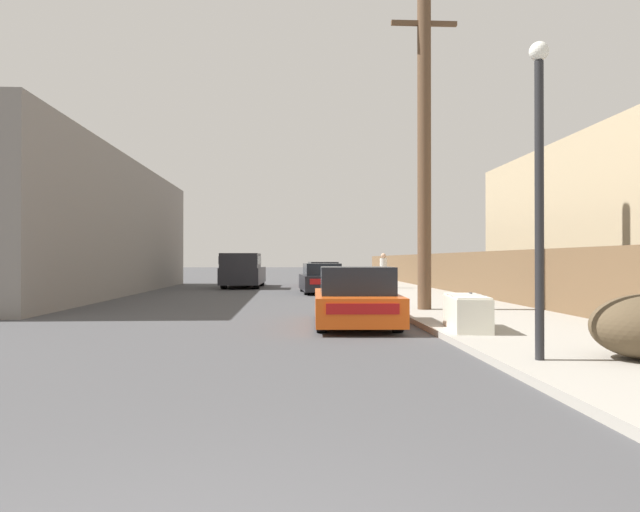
{
  "coord_description": "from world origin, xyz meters",
  "views": [
    {
      "loc": [
        0.42,
        -2.06,
        1.46
      ],
      "look_at": [
        1.08,
        10.48,
        1.55
      ],
      "focal_mm": 32.0,
      "sensor_mm": 36.0,
      "label": 1
    }
  ],
  "objects_px": {
    "car_parked_mid": "(321,279)",
    "pedestrian": "(383,270)",
    "utility_pole": "(424,147)",
    "street_lamp": "(539,173)",
    "parked_sports_car_red": "(355,299)",
    "pickup_truck": "(243,271)",
    "discarded_fridge": "(467,312)",
    "car_parked_far": "(322,275)"
  },
  "relations": [
    {
      "from": "car_parked_mid",
      "to": "street_lamp",
      "type": "xyz_separation_m",
      "value": [
        1.97,
        -17.49,
        2.01
      ]
    },
    {
      "from": "discarded_fridge",
      "to": "pedestrian",
      "type": "distance_m",
      "value": 16.19
    },
    {
      "from": "street_lamp",
      "to": "pedestrian",
      "type": "xyz_separation_m",
      "value": [
        1.1,
        19.48,
        -1.66
      ]
    },
    {
      "from": "utility_pole",
      "to": "pedestrian",
      "type": "height_order",
      "value": "utility_pole"
    },
    {
      "from": "parked_sports_car_red",
      "to": "utility_pole",
      "type": "distance_m",
      "value": 5.26
    },
    {
      "from": "discarded_fridge",
      "to": "street_lamp",
      "type": "xyz_separation_m",
      "value": [
        -0.05,
        -3.33,
        2.18
      ]
    },
    {
      "from": "car_parked_far",
      "to": "utility_pole",
      "type": "height_order",
      "value": "utility_pole"
    },
    {
      "from": "discarded_fridge",
      "to": "pickup_truck",
      "type": "height_order",
      "value": "pickup_truck"
    },
    {
      "from": "car_parked_far",
      "to": "pedestrian",
      "type": "relative_size",
      "value": 2.79
    },
    {
      "from": "pickup_truck",
      "to": "car_parked_far",
      "type": "bearing_deg",
      "value": -156.54
    },
    {
      "from": "parked_sports_car_red",
      "to": "pedestrian",
      "type": "bearing_deg",
      "value": 80.59
    },
    {
      "from": "street_lamp",
      "to": "pickup_truck",
      "type": "bearing_deg",
      "value": 104.49
    },
    {
      "from": "discarded_fridge",
      "to": "street_lamp",
      "type": "bearing_deg",
      "value": -83.81
    },
    {
      "from": "utility_pole",
      "to": "pedestrian",
      "type": "distance_m",
      "value": 12.22
    },
    {
      "from": "parked_sports_car_red",
      "to": "utility_pole",
      "type": "height_order",
      "value": "utility_pole"
    },
    {
      "from": "car_parked_far",
      "to": "pedestrian",
      "type": "height_order",
      "value": "pedestrian"
    },
    {
      "from": "discarded_fridge",
      "to": "utility_pole",
      "type": "bearing_deg",
      "value": 93.94
    },
    {
      "from": "pickup_truck",
      "to": "pedestrian",
      "type": "xyz_separation_m",
      "value": [
        6.92,
        -3.02,
        0.07
      ]
    },
    {
      "from": "car_parked_far",
      "to": "pedestrian",
      "type": "bearing_deg",
      "value": -63.12
    },
    {
      "from": "utility_pole",
      "to": "street_lamp",
      "type": "bearing_deg",
      "value": -92.19
    },
    {
      "from": "street_lamp",
      "to": "pedestrian",
      "type": "height_order",
      "value": "street_lamp"
    },
    {
      "from": "car_parked_mid",
      "to": "pedestrian",
      "type": "xyz_separation_m",
      "value": [
        3.08,
        1.99,
        0.35
      ]
    },
    {
      "from": "car_parked_far",
      "to": "street_lamp",
      "type": "xyz_separation_m",
      "value": [
        1.54,
        -24.23,
        1.99
      ]
    },
    {
      "from": "car_parked_mid",
      "to": "pedestrian",
      "type": "bearing_deg",
      "value": 30.21
    },
    {
      "from": "street_lamp",
      "to": "discarded_fridge",
      "type": "bearing_deg",
      "value": 89.1
    },
    {
      "from": "car_parked_mid",
      "to": "utility_pole",
      "type": "distance_m",
      "value": 10.68
    },
    {
      "from": "car_parked_mid",
      "to": "utility_pole",
      "type": "height_order",
      "value": "utility_pole"
    },
    {
      "from": "discarded_fridge",
      "to": "car_parked_far",
      "type": "bearing_deg",
      "value": 101.43
    },
    {
      "from": "discarded_fridge",
      "to": "parked_sports_car_red",
      "type": "bearing_deg",
      "value": 145.3
    },
    {
      "from": "utility_pole",
      "to": "street_lamp",
      "type": "distance_m",
      "value": 8.04
    },
    {
      "from": "discarded_fridge",
      "to": "parked_sports_car_red",
      "type": "xyz_separation_m",
      "value": [
        -1.95,
        1.74,
        0.14
      ]
    },
    {
      "from": "car_parked_mid",
      "to": "car_parked_far",
      "type": "bearing_deg",
      "value": 83.61
    },
    {
      "from": "street_lamp",
      "to": "utility_pole",
      "type": "bearing_deg",
      "value": 87.81
    },
    {
      "from": "utility_pole",
      "to": "street_lamp",
      "type": "height_order",
      "value": "utility_pole"
    },
    {
      "from": "parked_sports_car_red",
      "to": "car_parked_mid",
      "type": "relative_size",
      "value": 0.97
    },
    {
      "from": "car_parked_far",
      "to": "street_lamp",
      "type": "distance_m",
      "value": 24.36
    },
    {
      "from": "car_parked_far",
      "to": "street_lamp",
      "type": "relative_size",
      "value": 1.08
    },
    {
      "from": "pickup_truck",
      "to": "pedestrian",
      "type": "distance_m",
      "value": 7.55
    },
    {
      "from": "discarded_fridge",
      "to": "utility_pole",
      "type": "relative_size",
      "value": 0.21
    },
    {
      "from": "utility_pole",
      "to": "car_parked_mid",
      "type": "bearing_deg",
      "value": 103.21
    },
    {
      "from": "car_parked_mid",
      "to": "pickup_truck",
      "type": "distance_m",
      "value": 6.32
    },
    {
      "from": "discarded_fridge",
      "to": "pedestrian",
      "type": "xyz_separation_m",
      "value": [
        1.05,
        16.15,
        0.52
      ]
    }
  ]
}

